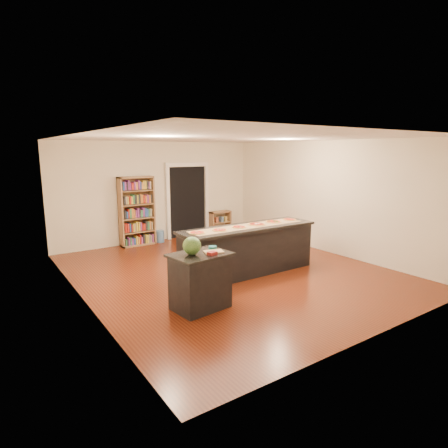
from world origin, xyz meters
TOP-DOWN VIEW (x-y plane):
  - room at (0.00, 0.00)m, footprint 6.00×7.00m
  - doorway at (0.90, 3.46)m, footprint 1.40×0.09m
  - kitchen_island at (0.26, -0.31)m, footprint 3.05×0.83m
  - side_counter at (-1.49, -1.31)m, footprint 0.94×0.68m
  - bookshelf at (-0.76, 3.28)m, footprint 0.94×0.33m
  - low_shelf at (1.95, 3.30)m, footprint 0.69×0.30m
  - waste_bin at (-0.12, 3.25)m, footprint 0.23×0.23m
  - kraft_paper at (0.26, -0.30)m, footprint 2.65×0.48m
  - watermelon at (-1.63, -1.31)m, footprint 0.29×0.29m
  - cutting_board at (-1.27, -1.37)m, footprint 0.35×0.29m
  - package_red at (-1.37, -1.49)m, footprint 0.16×0.12m
  - package_teal at (-1.18, -1.20)m, footprint 0.14×0.14m
  - pizza_a at (-0.96, -0.30)m, footprint 0.31×0.31m
  - pizza_b at (-0.47, -0.34)m, footprint 0.28×0.28m
  - pizza_c at (0.02, -0.31)m, footprint 0.29×0.29m
  - pizza_d at (0.50, -0.29)m, footprint 0.35×0.35m
  - pizza_e at (0.99, -0.27)m, footprint 0.35×0.35m
  - pizza_f at (1.48, -0.26)m, footprint 0.28×0.28m

SIDE VIEW (x-z plane):
  - waste_bin at x=-0.12m, z-range 0.00..0.34m
  - low_shelf at x=1.95m, z-range 0.00..0.69m
  - side_counter at x=-1.49m, z-range 0.00..0.93m
  - kitchen_island at x=0.26m, z-range 0.00..1.01m
  - cutting_board at x=-1.27m, z-range 0.93..0.95m
  - bookshelf at x=-0.76m, z-range 0.00..1.87m
  - package_red at x=-1.37m, z-range 0.93..0.98m
  - package_teal at x=-1.18m, z-range 0.93..0.98m
  - kraft_paper at x=0.26m, z-range 1.01..1.01m
  - pizza_a at x=-0.96m, z-range 1.01..1.03m
  - pizza_d at x=0.50m, z-range 1.01..1.03m
  - pizza_b at x=-0.47m, z-range 1.01..1.03m
  - pizza_c at x=0.02m, z-range 1.01..1.03m
  - pizza_e at x=0.99m, z-range 1.01..1.03m
  - pizza_f at x=1.48m, z-range 1.01..1.03m
  - watermelon at x=-1.63m, z-range 0.93..1.22m
  - doorway at x=0.90m, z-range 0.10..2.31m
  - room at x=0.00m, z-range 0.00..2.80m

